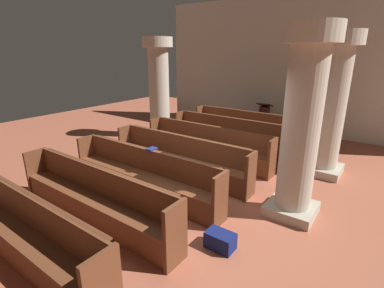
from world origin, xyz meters
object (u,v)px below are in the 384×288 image
object	(u,v)px
pew_row_0	(246,125)
pew_row_2	(207,143)
pew_row_6	(22,228)
pillar_aisle_rear	(302,123)
kneeler_box_navy	(220,240)
kneeler_box_red	(293,166)
pew_row_1	(228,133)
lectern	(264,121)
pew_row_3	(180,156)
pillar_aisle_side	(331,103)
pillar_far_side	(159,87)
pew_row_4	(144,172)
hymn_book	(152,149)
pew_row_5	(94,195)

from	to	relation	value
pew_row_0	pew_row_2	xyz separation A→B (m)	(0.00, -2.26, 0.00)
pew_row_6	pillar_aisle_rear	distance (m)	4.32
kneeler_box_navy	kneeler_box_red	size ratio (longest dim) A/B	1.21
pew_row_1	pillar_aisle_rear	world-z (taller)	pillar_aisle_rear
lectern	pew_row_1	bearing A→B (deg)	-94.53
pew_row_3	pillar_aisle_side	distance (m)	3.51
pew_row_6	kneeler_box_red	xyz separation A→B (m)	(2.02, 5.14, -0.35)
pew_row_0	pillar_aisle_rear	xyz separation A→B (m)	(2.57, -3.51, 1.15)
pew_row_1	lectern	world-z (taller)	lectern
pew_row_0	pillar_aisle_side	bearing A→B (deg)	-26.78
pillar_aisle_side	pillar_aisle_rear	bearing A→B (deg)	-90.00
pew_row_0	pillar_aisle_rear	distance (m)	4.50
pew_row_0	pew_row_3	size ratio (longest dim) A/B	1.00
pew_row_2	pew_row_6	xyz separation A→B (m)	(0.00, -4.53, 0.00)
pew_row_3	kneeler_box_red	xyz separation A→B (m)	(2.02, 1.75, -0.35)
pew_row_3	pillar_far_side	xyz separation A→B (m)	(-2.52, 2.17, 1.15)
lectern	kneeler_box_red	size ratio (longest dim) A/B	3.16
pillar_aisle_rear	pew_row_1	bearing A→B (deg)	137.23
pew_row_2	pew_row_4	xyz separation A→B (m)	(0.00, -2.26, 0.00)
pew_row_2	pew_row_3	world-z (taller)	same
pew_row_3	lectern	size ratio (longest dim) A/B	3.25
pew_row_0	pew_row_3	xyz separation A→B (m)	(0.00, -3.39, 0.00)
pew_row_2	kneeler_box_red	world-z (taller)	pew_row_2
pew_row_1	kneeler_box_navy	distance (m)	4.42
pew_row_2	pillar_aisle_side	size ratio (longest dim) A/B	1.12
pillar_far_side	pew_row_4	bearing A→B (deg)	-52.60
pillar_far_side	hymn_book	size ratio (longest dim) A/B	15.33
pew_row_1	pew_row_2	distance (m)	1.13
pillar_aisle_rear	lectern	size ratio (longest dim) A/B	2.90
kneeler_box_navy	kneeler_box_red	world-z (taller)	kneeler_box_red
pew_row_3	kneeler_box_red	bearing A→B (deg)	40.83
pew_row_3	pew_row_5	bearing A→B (deg)	-90.00
pillar_far_side	pillar_aisle_rear	world-z (taller)	same
kneeler_box_navy	pew_row_6	bearing A→B (deg)	-139.27
pew_row_2	pew_row_4	distance (m)	2.26
pillar_aisle_side	lectern	world-z (taller)	pillar_aisle_side
pew_row_1	lectern	xyz separation A→B (m)	(0.17, 2.16, -0.03)
pew_row_3	pew_row_5	xyz separation A→B (m)	(0.00, -2.26, 0.00)
pew_row_5	kneeler_box_navy	bearing A→B (deg)	16.93
pew_row_5	hymn_book	xyz separation A→B (m)	(0.07, 1.32, 0.44)
pillar_aisle_side	kneeler_box_navy	world-z (taller)	pillar_aisle_side
pew_row_1	pillar_aisle_rear	size ratio (longest dim) A/B	1.12
pew_row_4	pew_row_5	size ratio (longest dim) A/B	1.00
kneeler_box_red	pillar_aisle_side	bearing A→B (deg)	32.30
pew_row_4	kneeler_box_red	size ratio (longest dim) A/B	10.28
pew_row_6	kneeler_box_navy	size ratio (longest dim) A/B	8.47
pew_row_3	pillar_far_side	world-z (taller)	pillar_far_side
pew_row_1	pew_row_3	size ratio (longest dim) A/B	1.00
pew_row_1	pew_row_6	world-z (taller)	same
pew_row_2	pew_row_1	bearing A→B (deg)	90.00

